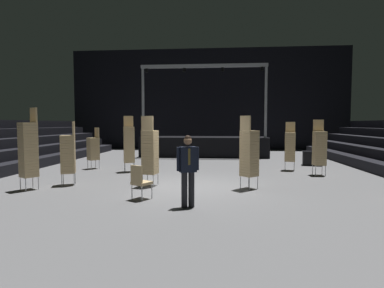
{
  "coord_description": "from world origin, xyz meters",
  "views": [
    {
      "loc": [
        0.96,
        -10.14,
        2.06
      ],
      "look_at": [
        0.08,
        -0.1,
        1.4
      ],
      "focal_mm": 29.2,
      "sensor_mm": 36.0,
      "label": 1
    }
  ],
  "objects": [
    {
      "name": "chair_stack_front_right",
      "position": [
        -4.93,
        -1.0,
        1.28
      ],
      "size": [
        0.61,
        0.61,
        2.56
      ],
      "rotation": [
        0.0,
        0.0,
        2.55
      ],
      "color": "#B2B5BA",
      "rests_on": "ground_plane"
    },
    {
      "name": "chair_stack_mid_centre",
      "position": [
        4.93,
        2.61,
        1.11
      ],
      "size": [
        0.45,
        0.45,
        2.22
      ],
      "rotation": [
        0.0,
        0.0,
        3.17
      ],
      "color": "#B2B5BA",
      "rests_on": "ground_plane"
    },
    {
      "name": "chair_stack_rear_right",
      "position": [
        -1.31,
        -0.09,
        1.15
      ],
      "size": [
        0.52,
        0.52,
        2.31
      ],
      "rotation": [
        0.0,
        0.0,
        6.08
      ],
      "color": "#B2B5BA",
      "rests_on": "ground_plane"
    },
    {
      "name": "chair_stack_front_left",
      "position": [
        -2.88,
        2.83,
        1.19
      ],
      "size": [
        0.56,
        0.56,
        2.39
      ],
      "rotation": [
        0.0,
        0.0,
        3.49
      ],
      "color": "#B2B5BA",
      "rests_on": "ground_plane"
    },
    {
      "name": "chair_stack_mid_left",
      "position": [
        1.9,
        -0.26,
        1.15
      ],
      "size": [
        0.62,
        0.62,
        2.31
      ],
      "rotation": [
        0.0,
        0.0,
        5.45
      ],
      "color": "#B2B5BA",
      "rests_on": "ground_plane"
    },
    {
      "name": "arena_end_wall",
      "position": [
        0.0,
        15.0,
        4.0
      ],
      "size": [
        22.0,
        0.3,
        8.0
      ],
      "primitive_type": "cube",
      "color": "black",
      "rests_on": "ground_plane"
    },
    {
      "name": "loose_chair_near_man",
      "position": [
        -1.18,
        -1.94,
        0.53
      ],
      "size": [
        0.6,
        0.6,
        0.95
      ],
      "rotation": [
        0.0,
        0.0,
        5.74
      ],
      "color": "#B2B5BA",
      "rests_on": "ground_plane"
    },
    {
      "name": "stage_riser",
      "position": [
        0.0,
        9.61,
        0.7
      ],
      "size": [
        7.85,
        2.58,
        5.58
      ],
      "color": "black",
      "rests_on": "ground_plane"
    },
    {
      "name": "man_with_tie",
      "position": [
        0.2,
        -2.6,
        1.01
      ],
      "size": [
        0.56,
        0.36,
        1.78
      ],
      "rotation": [
        0.0,
        0.0,
        3.52
      ],
      "color": "black",
      "rests_on": "ground_plane"
    },
    {
      "name": "chair_stack_aisle_left",
      "position": [
        -4.77,
        3.59,
        0.94
      ],
      "size": [
        0.62,
        0.62,
        1.88
      ],
      "rotation": [
        0.0,
        0.0,
        2.38
      ],
      "color": "#B2B5BA",
      "rests_on": "ground_plane"
    },
    {
      "name": "chair_stack_mid_right",
      "position": [
        -4.07,
        -0.17,
        1.07
      ],
      "size": [
        0.57,
        0.57,
        2.14
      ],
      "rotation": [
        0.0,
        0.0,
        1.93
      ],
      "color": "#B2B5BA",
      "rests_on": "ground_plane"
    },
    {
      "name": "equipment_road_case",
      "position": [
        5.54,
        5.62,
        0.35
      ],
      "size": [
        1.0,
        0.77,
        0.7
      ],
      "primitive_type": "cube",
      "rotation": [
        0.0,
        0.0,
        -0.2
      ],
      "color": "black",
      "rests_on": "ground_plane"
    },
    {
      "name": "chair_stack_rear_centre",
      "position": [
        4.06,
        3.83,
        1.07
      ],
      "size": [
        0.52,
        0.52,
        2.14
      ],
      "rotation": [
        0.0,
        0.0,
        2.93
      ],
      "color": "#B2B5BA",
      "rests_on": "ground_plane"
    },
    {
      "name": "ground_plane",
      "position": [
        0.0,
        0.0,
        -0.05
      ],
      "size": [
        22.0,
        30.0,
        0.1
      ],
      "primitive_type": "cube",
      "color": "slate"
    }
  ]
}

